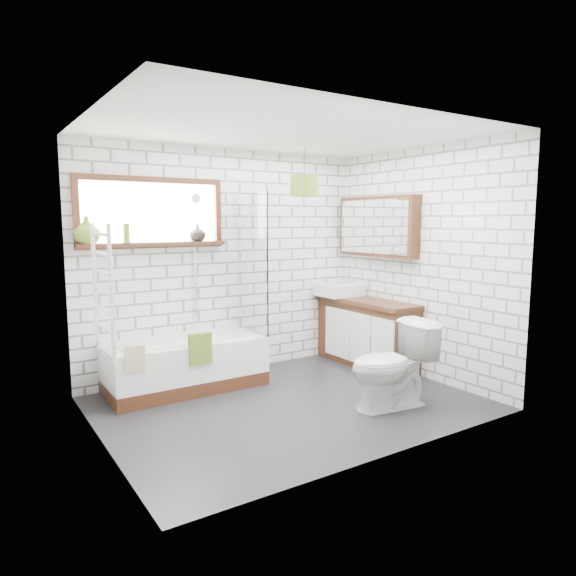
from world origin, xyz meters
TOP-DOWN VIEW (x-y plane):
  - floor at (0.00, 0.00)m, footprint 3.40×2.60m
  - ceiling at (0.00, 0.00)m, footprint 3.40×2.60m
  - wall_back at (0.00, 1.30)m, footprint 3.40×0.01m
  - wall_front at (0.00, -1.30)m, footprint 3.40×0.01m
  - wall_left at (-1.70, 0.00)m, footprint 0.01×2.60m
  - wall_right at (1.70, 0.00)m, footprint 0.01×2.60m
  - window at (-0.85, 1.26)m, footprint 1.52×0.16m
  - towel_radiator at (-1.66, 0.00)m, footprint 0.06×0.52m
  - mirror_cabinet at (1.62, 0.60)m, footprint 0.16×1.20m
  - shower_riser at (-0.40, 1.26)m, footprint 0.02×0.02m
  - bathtub at (-0.66, 0.95)m, footprint 1.58×0.70m
  - shower_screen at (0.11, 0.95)m, footprint 0.02×0.72m
  - towel_green at (-0.64, 0.60)m, footprint 0.23×0.06m
  - towel_beige at (-1.27, 0.60)m, footprint 0.18×0.05m
  - vanity at (1.48, 0.60)m, footprint 0.45×1.39m
  - basin at (1.42, 1.05)m, footprint 0.50×0.44m
  - tap at (1.58, 1.05)m, footprint 0.04×0.04m
  - toilet at (0.73, -0.59)m, footprint 0.55×0.84m
  - vase_olive at (-1.50, 1.23)m, footprint 0.26×0.26m
  - vase_dark at (-0.37, 1.23)m, footprint 0.18×0.18m
  - bottle at (-1.13, 1.23)m, footprint 0.08×0.08m
  - pendant at (0.72, 0.81)m, footprint 0.31×0.31m

SIDE VIEW (x-z plane):
  - floor at x=0.00m, z-range -0.01..0.00m
  - bathtub at x=-0.66m, z-range 0.00..0.51m
  - vanity at x=1.48m, z-range 0.00..0.79m
  - toilet at x=0.73m, z-range 0.00..0.80m
  - towel_green at x=-0.64m, z-range 0.34..0.65m
  - towel_beige at x=-1.27m, z-range 0.37..0.61m
  - basin at x=1.42m, z-range 0.79..0.94m
  - tap at x=1.58m, z-range 0.84..0.99m
  - towel_radiator at x=-1.66m, z-range 0.70..1.70m
  - wall_back at x=0.00m, z-range 0.00..2.50m
  - wall_front at x=0.00m, z-range 0.00..2.50m
  - wall_left at x=-1.70m, z-range 0.00..2.50m
  - wall_right at x=1.70m, z-range 0.00..2.50m
  - shower_screen at x=0.11m, z-range 0.51..2.01m
  - shower_riser at x=-0.40m, z-range 0.70..2.00m
  - vase_dark at x=-0.37m, z-range 1.48..1.66m
  - bottle at x=-1.13m, z-range 1.48..1.67m
  - vase_olive at x=-1.50m, z-range 1.48..1.74m
  - mirror_cabinet at x=1.62m, z-range 1.30..2.00m
  - window at x=-0.85m, z-range 1.46..2.14m
  - pendant at x=0.72m, z-range 1.99..2.21m
  - ceiling at x=0.00m, z-range 2.50..2.51m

